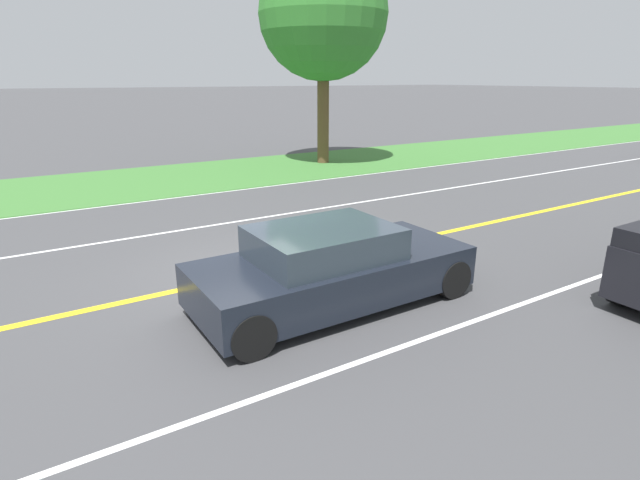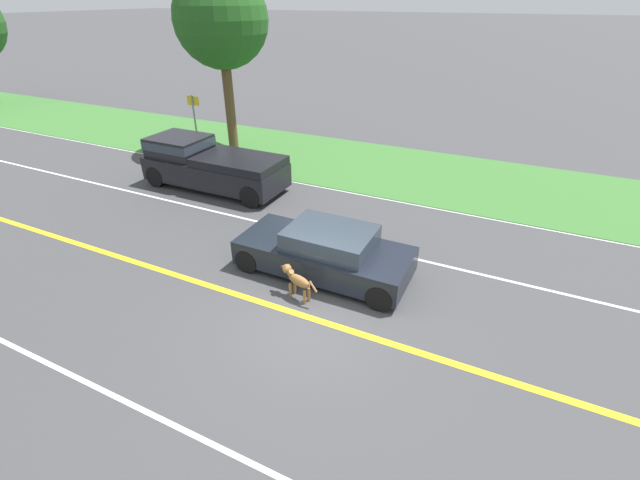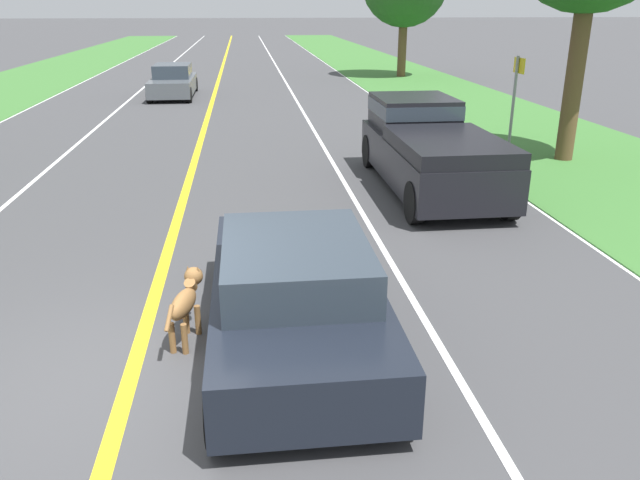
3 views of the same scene
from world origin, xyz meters
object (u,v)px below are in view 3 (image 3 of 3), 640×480
street_sign (515,92)px  oncoming_car (173,82)px  ego_car (295,292)px  pickup_truck (428,146)px  dog (186,300)px

street_sign → oncoming_car: bearing=130.6°
ego_car → pickup_truck: bearing=61.9°
ego_car → pickup_truck: size_ratio=0.83×
dog → oncoming_car: 21.67m
ego_car → street_sign: (6.73, 9.74, 0.96)m
pickup_truck → street_sign: bearing=45.3°
pickup_truck → oncoming_car: size_ratio=1.20×
oncoming_car → dog: bearing=96.0°
ego_car → pickup_truck: 7.24m
pickup_truck → oncoming_car: bearing=114.4°
ego_car → street_sign: street_sign is taller
pickup_truck → oncoming_car: pickup_truck is taller
dog → pickup_truck: 7.79m
street_sign → ego_car: bearing=-124.6°
dog → street_sign: size_ratio=0.46×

